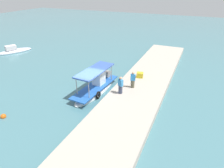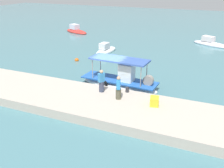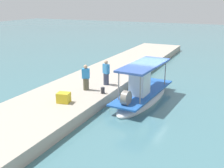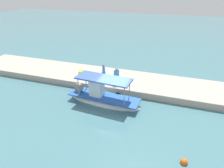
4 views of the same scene
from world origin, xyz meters
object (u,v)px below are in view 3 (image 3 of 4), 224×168
(main_fishing_boat, at_px, (143,95))
(fisherman_by_crate, at_px, (86,79))
(cargo_crate, at_px, (64,98))
(mooring_bollard, at_px, (103,90))
(fisherman_near_bollard, at_px, (106,74))

(main_fishing_boat, relative_size, fisherman_by_crate, 4.08)
(cargo_crate, bearing_deg, main_fishing_boat, 137.49)
(fisherman_by_crate, distance_m, mooring_bollard, 1.39)
(fisherman_by_crate, distance_m, cargo_crate, 2.50)
(fisherman_near_bollard, bearing_deg, main_fishing_boat, 82.11)
(main_fishing_boat, distance_m, mooring_bollard, 2.51)
(cargo_crate, bearing_deg, mooring_bollard, 151.46)
(fisherman_near_bollard, height_order, fisherman_by_crate, fisherman_near_bollard)
(fisherman_near_bollard, distance_m, cargo_crate, 4.09)
(fisherman_near_bollard, xyz_separation_m, fisherman_by_crate, (1.55, -0.64, -0.01))
(fisherman_by_crate, height_order, mooring_bollard, fisherman_by_crate)
(main_fishing_boat, xyz_separation_m, fisherman_by_crate, (1.17, -3.36, 0.93))
(fisherman_by_crate, xyz_separation_m, mooring_bollard, (0.17, 1.27, -0.54))
(fisherman_by_crate, height_order, cargo_crate, fisherman_by_crate)
(fisherman_by_crate, xyz_separation_m, cargo_crate, (2.46, 0.02, -0.45))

